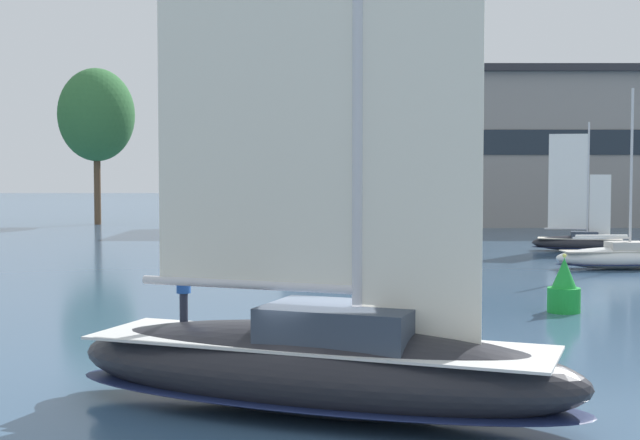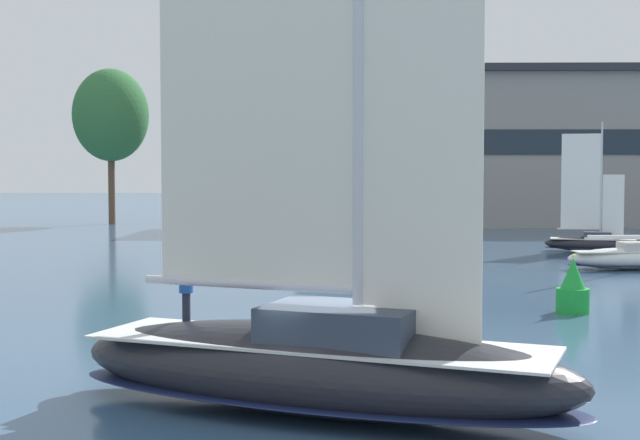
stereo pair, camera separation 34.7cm
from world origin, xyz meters
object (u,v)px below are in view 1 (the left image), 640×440
object	(u,v)px
tree_shore_center	(100,115)
sailboat_moored_near_marina	(583,240)
sailboat_moored_far_slip	(623,257)
sailboat_main	(321,357)
channel_buoy	(567,289)

from	to	relation	value
tree_shore_center	sailboat_moored_near_marina	distance (m)	51.37
tree_shore_center	sailboat_moored_far_slip	bearing A→B (deg)	-46.47
sailboat_main	sailboat_moored_near_marina	world-z (taller)	sailboat_main
tree_shore_center	sailboat_moored_far_slip	distance (m)	57.82
sailboat_moored_far_slip	channel_buoy	xyz separation A→B (m)	(-7.26, -15.18, 0.22)
sailboat_moored_far_slip	channel_buoy	distance (m)	16.83
sailboat_moored_far_slip	sailboat_main	bearing A→B (deg)	-119.51
sailboat_moored_far_slip	sailboat_moored_near_marina	bearing A→B (deg)	85.09
sailboat_moored_near_marina	channel_buoy	distance (m)	27.29
sailboat_main	sailboat_moored_far_slip	size ratio (longest dim) A/B	1.66
sailboat_main	channel_buoy	bearing A→B (deg)	56.59
tree_shore_center	sailboat_moored_near_marina	bearing A→B (deg)	-37.15
tree_shore_center	sailboat_moored_near_marina	world-z (taller)	tree_shore_center
tree_shore_center	channel_buoy	world-z (taller)	tree_shore_center
tree_shore_center	sailboat_moored_far_slip	xyz separation A→B (m)	(39.18, -41.24, -10.36)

